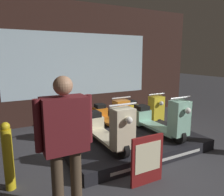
# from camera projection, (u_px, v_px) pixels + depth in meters

# --- Properties ---
(ground_plane) EXTENTS (30.00, 30.00, 0.00)m
(ground_plane) POSITION_uv_depth(u_px,v_px,m) (157.00, 172.00, 3.42)
(ground_plane) COLOR #38383D
(shop_wall_back) EXTENTS (7.45, 0.09, 3.20)m
(shop_wall_back) POSITION_uv_depth(u_px,v_px,m) (81.00, 63.00, 6.03)
(shop_wall_back) COLOR #331E19
(shop_wall_back) RESTS_ON ground_plane
(display_platform) EXTENTS (2.66, 1.60, 0.21)m
(display_platform) POSITION_uv_depth(u_px,v_px,m) (133.00, 143.00, 4.27)
(display_platform) COLOR black
(display_platform) RESTS_ON ground_plane
(scooter_display_left) EXTENTS (0.48, 1.56, 0.87)m
(scooter_display_left) POSITION_uv_depth(u_px,v_px,m) (108.00, 128.00, 3.86)
(scooter_display_left) COLOR black
(scooter_display_left) RESTS_ON display_platform
(scooter_display_right) EXTENTS (0.48, 1.56, 0.87)m
(scooter_display_right) POSITION_uv_depth(u_px,v_px,m) (160.00, 119.00, 4.41)
(scooter_display_right) COLOR black
(scooter_display_right) RESTS_ON display_platform
(scooter_backrow_0) EXTENTS (0.48, 1.56, 0.87)m
(scooter_backrow_0) POSITION_uv_depth(u_px,v_px,m) (71.00, 121.00, 5.02)
(scooter_backrow_0) COLOR black
(scooter_backrow_0) RESTS_ON ground_plane
(scooter_backrow_1) EXTENTS (0.48, 1.56, 0.87)m
(scooter_backrow_1) POSITION_uv_depth(u_px,v_px,m) (111.00, 115.00, 5.50)
(scooter_backrow_1) COLOR black
(scooter_backrow_1) RESTS_ON ground_plane
(scooter_backrow_2) EXTENTS (0.48, 1.56, 0.87)m
(scooter_backrow_2) POSITION_uv_depth(u_px,v_px,m) (144.00, 110.00, 5.97)
(scooter_backrow_2) COLOR black
(scooter_backrow_2) RESTS_ON ground_plane
(person_left_browsing) EXTENTS (0.64, 0.27, 1.59)m
(person_left_browsing) POSITION_uv_depth(u_px,v_px,m) (65.00, 135.00, 2.37)
(person_left_browsing) COLOR #473828
(person_left_browsing) RESTS_ON ground_plane
(price_sign_board) EXTENTS (0.52, 0.04, 0.71)m
(price_sign_board) POSITION_uv_depth(u_px,v_px,m) (147.00, 160.00, 3.05)
(price_sign_board) COLOR maroon
(price_sign_board) RESTS_ON ground_plane
(street_bollard) EXTENTS (0.13, 0.13, 0.95)m
(street_bollard) POSITION_uv_depth(u_px,v_px,m) (8.00, 157.00, 2.90)
(street_bollard) COLOR gold
(street_bollard) RESTS_ON ground_plane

